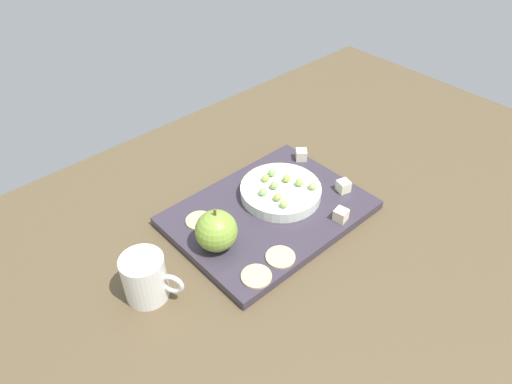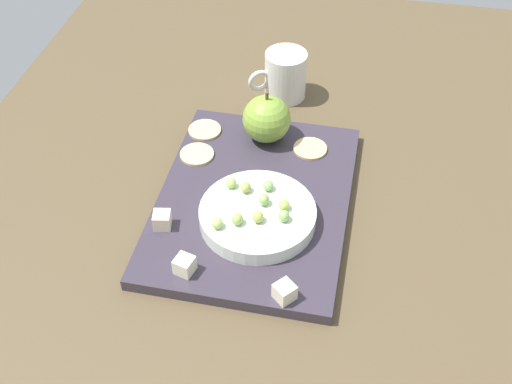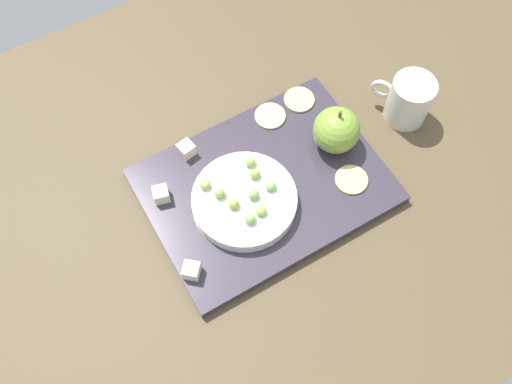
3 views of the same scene
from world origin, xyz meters
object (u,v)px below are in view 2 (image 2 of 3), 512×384
(cracker_0, at_px, (197,154))
(grape_7, at_px, (258,217))
(serving_dish, at_px, (257,218))
(grape_4, at_px, (237,219))
(cup, at_px, (285,75))
(cheese_cube_1, at_px, (285,292))
(cheese_cube_2, at_px, (162,220))
(cheese_cube_0, at_px, (185,265))
(grape_0, at_px, (268,186))
(grape_2, at_px, (246,187))
(grape_6, at_px, (284,205))
(grape_5, at_px, (214,223))
(grape_1, at_px, (284,216))
(grape_3, at_px, (231,183))
(cracker_2, at_px, (205,130))
(apple_whole, at_px, (267,119))
(platter, at_px, (254,202))
(grape_8, at_px, (264,200))
(cracker_1, at_px, (310,149))

(cracker_0, bearing_deg, grape_7, 41.91)
(serving_dish, relative_size, cracker_0, 3.09)
(grape_4, bearing_deg, cup, 179.58)
(cheese_cube_1, bearing_deg, cheese_cube_2, -115.00)
(grape_7, bearing_deg, cheese_cube_0, -42.84)
(cracker_0, bearing_deg, grape_4, 33.57)
(serving_dish, distance_m, grape_4, 0.04)
(grape_0, xyz_separation_m, grape_2, (0.01, -0.03, 0.00))
(grape_6, bearing_deg, grape_7, -45.31)
(grape_5, bearing_deg, serving_dish, 127.11)
(serving_dish, xyz_separation_m, grape_1, (0.01, 0.04, 0.02))
(cheese_cube_0, relative_size, cheese_cube_1, 1.00)
(grape_7, height_order, cup, cup)
(grape_0, bearing_deg, grape_3, -83.96)
(cracker_2, height_order, grape_5, grape_5)
(apple_whole, height_order, grape_7, apple_whole)
(platter, bearing_deg, cup, -179.19)
(grape_4, xyz_separation_m, grape_6, (-0.04, 0.06, -0.00))
(grape_5, relative_size, grape_8, 1.00)
(cracker_0, xyz_separation_m, cracker_2, (-0.06, -0.00, 0.00))
(cup, bearing_deg, cracker_2, -35.46)
(cracker_1, relative_size, cup, 0.55)
(grape_3, bearing_deg, apple_whole, 171.05)
(apple_whole, xyz_separation_m, grape_3, (0.14, -0.02, -0.01))
(cracker_1, xyz_separation_m, grape_3, (0.13, -0.09, 0.03))
(cheese_cube_2, height_order, grape_8, grape_8)
(cracker_2, height_order, cup, cup)
(cheese_cube_0, distance_m, cheese_cube_1, 0.13)
(cheese_cube_1, relative_size, grape_4, 1.38)
(grape_1, xyz_separation_m, grape_7, (0.01, -0.03, -0.00))
(cracker_0, bearing_deg, apple_whole, 123.25)
(grape_5, distance_m, grape_7, 0.06)
(cracker_0, bearing_deg, grape_6, 54.88)
(cheese_cube_2, height_order, grape_5, grape_5)
(cracker_1, bearing_deg, cup, -156.66)
(grape_7, bearing_deg, serving_dish, -164.11)
(platter, relative_size, grape_3, 21.82)
(cheese_cube_0, xyz_separation_m, grape_4, (-0.07, 0.05, 0.02))
(apple_whole, distance_m, grape_4, 0.21)
(apple_whole, height_order, cheese_cube_1, apple_whole)
(cup, bearing_deg, cracker_0, -25.98)
(cheese_cube_1, distance_m, grape_7, 0.11)
(serving_dish, bearing_deg, cheese_cube_2, -76.15)
(cheese_cube_1, distance_m, grape_6, 0.13)
(grape_1, height_order, grape_8, same)
(cheese_cube_0, height_order, grape_8, grape_8)
(grape_1, distance_m, grape_5, 0.09)
(grape_2, bearing_deg, grape_0, 108.69)
(grape_2, bearing_deg, grape_1, 54.50)
(apple_whole, bearing_deg, cheese_cube_1, 15.11)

